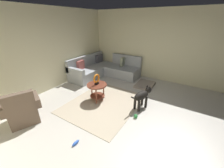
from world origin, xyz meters
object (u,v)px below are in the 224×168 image
at_px(torus_sculpture, 97,79).
at_px(dog_toy_bone, 76,143).
at_px(dog_bed_mat, 145,85).
at_px(sectional_couch, 103,70).
at_px(side_table, 97,88).
at_px(dog_toy_ball, 136,116).
at_px(armchair, 23,111).
at_px(dog, 142,96).

height_order(torus_sculpture, dog_toy_bone, torus_sculpture).
bearing_deg(torus_sculpture, dog_bed_mat, -27.18).
relative_size(sectional_couch, side_table, 3.75).
bearing_deg(dog_toy_bone, sectional_couch, 26.69).
xyz_separation_m(torus_sculpture, dog_toy_bone, (-1.60, -0.67, -0.68)).
bearing_deg(torus_sculpture, dog_toy_ball, -97.40).
bearing_deg(side_table, armchair, 153.81).
bearing_deg(sectional_couch, side_table, -150.01).
bearing_deg(sectional_couch, torus_sculpture, -150.01).
height_order(armchair, side_table, armchair).
relative_size(armchair, dog, 1.18).
xyz_separation_m(armchair, dog_toy_ball, (1.59, -2.23, -0.27)).
bearing_deg(dog_toy_bone, dog_toy_ball, -26.08).
distance_m(torus_sculpture, dog, 1.40).
xyz_separation_m(torus_sculpture, dog, (0.33, -1.31, -0.33)).
bearing_deg(dog_toy_bone, torus_sculpture, 22.78).
relative_size(sectional_couch, torus_sculpture, 6.90).
xyz_separation_m(sectional_couch, armchair, (-3.54, -0.16, 0.03)).
bearing_deg(sectional_couch, dog_toy_ball, -129.28).
bearing_deg(dog_toy_bone, armchair, 96.16).
relative_size(armchair, dog_toy_ball, 9.52).
bearing_deg(armchair, side_table, -4.11).
distance_m(sectional_couch, dog_toy_ball, 3.10).
relative_size(armchair, torus_sculpture, 2.97).
bearing_deg(sectional_couch, dog, -121.73).
bearing_deg(armchair, dog_toy_ball, -32.54).
bearing_deg(sectional_couch, armchair, -177.43).
distance_m(armchair, dog_toy_bone, 1.58).
relative_size(dog_bed_mat, dog_toy_ball, 7.88).
bearing_deg(dog, side_table, -147.14).
distance_m(armchair, dog_bed_mat, 3.96).
relative_size(dog_bed_mat, dog, 0.98).
height_order(sectional_couch, dog, sectional_couch).
relative_size(sectional_couch, dog_toy_ball, 22.17).
bearing_deg(dog, sectional_couch, 166.94).
xyz_separation_m(dog, dog_toy_ball, (-0.51, -0.05, -0.33)).
relative_size(torus_sculpture, dog_toy_ball, 3.21).
bearing_deg(dog_toy_bone, dog_bed_mat, -4.02).
distance_m(dog, dog_toy_bone, 2.06).
relative_size(dog, dog_toy_ball, 8.07).
bearing_deg(armchair, dog_bed_mat, -4.61).
xyz_separation_m(side_table, torus_sculpture, (0.00, -0.00, 0.29)).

